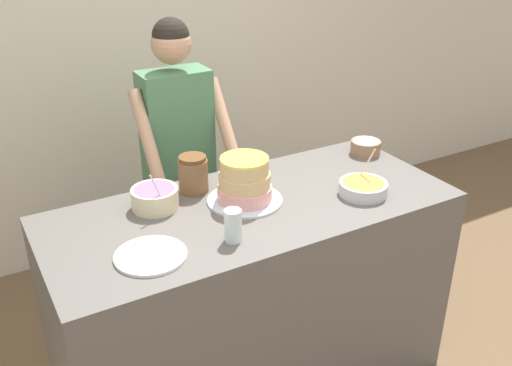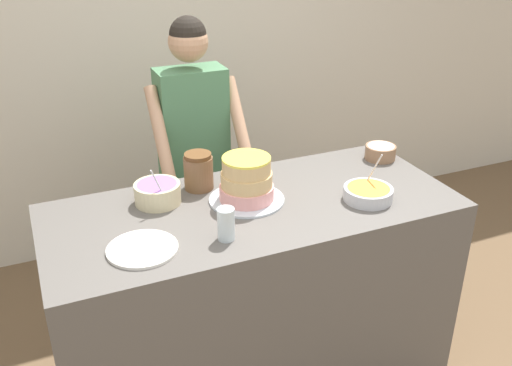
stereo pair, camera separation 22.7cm
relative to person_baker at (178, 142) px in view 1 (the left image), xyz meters
The scene contains 10 objects.
wall_back 0.86m from the person_baker, 88.24° to the left, with size 10.00×0.05×2.60m.
counter 0.89m from the person_baker, 88.05° to the right, with size 1.71×0.73×0.96m.
person_baker is the anchor object (origin of this frame).
cake 0.68m from the person_baker, 88.84° to the right, with size 0.32×0.32×0.20m.
frosting_bowl_purple 0.64m from the person_baker, 120.95° to the right, with size 0.19×0.19×0.18m.
frosting_bowl_orange 1.00m from the person_baker, 60.98° to the right, with size 0.21×0.21×0.18m.
frosting_bowl_white 0.94m from the person_baker, 34.29° to the right, with size 0.15×0.15×0.07m.
drinking_glass 0.95m from the person_baker, 100.43° to the right, with size 0.07×0.07×0.13m.
ceramic_plate 1.01m from the person_baker, 118.22° to the right, with size 0.26×0.26×0.01m.
stoneware_jar 0.51m from the person_baker, 105.08° to the right, with size 0.13×0.13×0.16m.
Camera 1 is at (-1.01, -1.44, 2.08)m, focal length 40.00 mm.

